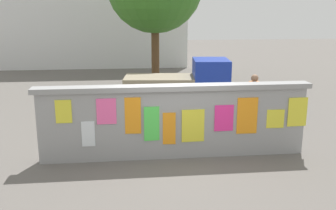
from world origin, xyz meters
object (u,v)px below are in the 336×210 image
Objects in this scene: auto_rickshaw_truck at (182,86)px; person_walking at (254,95)px; bicycle_far at (118,132)px; bicycle_near at (202,128)px; motorcycle at (84,110)px.

auto_rickshaw_truck reaches higher than person_walking.
bicycle_far is at bearing -123.98° from auto_rickshaw_truck.
person_walking is (1.81, 1.13, 0.62)m from bicycle_near.
motorcycle is at bearing 171.89° from person_walking.
motorcycle is 5.26m from person_walking.
auto_rickshaw_truck reaches higher than bicycle_near.
auto_rickshaw_truck is 2.80m from person_walking.
bicycle_far is at bearing -177.43° from bicycle_near.
motorcycle is (-3.29, -1.32, -0.44)m from auto_rickshaw_truck.
motorcycle is at bearing -158.11° from auto_rickshaw_truck.
bicycle_near is 1.06× the size of person_walking.
motorcycle is 3.86m from bicycle_near.
bicycle_near is (3.38, -1.87, -0.10)m from motorcycle.
auto_rickshaw_truck is at bearing 56.02° from bicycle_far.
auto_rickshaw_truck is at bearing 91.47° from bicycle_near.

